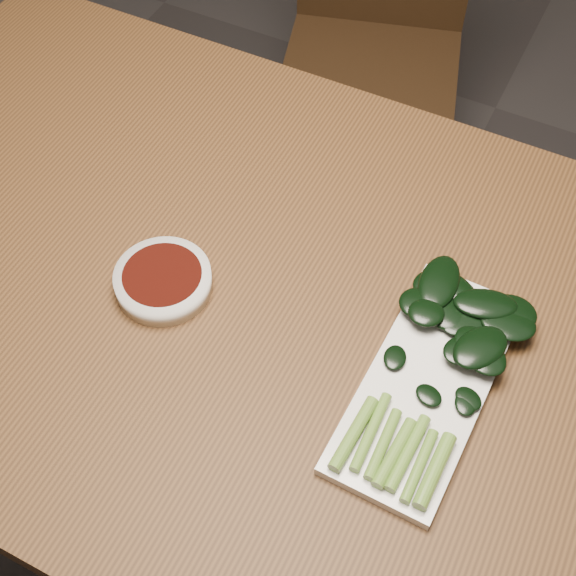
{
  "coord_description": "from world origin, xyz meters",
  "views": [
    {
      "loc": [
        0.25,
        -0.5,
        1.56
      ],
      "look_at": [
        -0.0,
        0.01,
        0.76
      ],
      "focal_mm": 50.0,
      "sensor_mm": 36.0,
      "label": 1
    }
  ],
  "objects_px": {
    "chair_far": "(375,33)",
    "serving_plate": "(427,384)",
    "sauce_bowl": "(163,281)",
    "table": "(285,333)",
    "gai_lan": "(451,339)"
  },
  "relations": [
    {
      "from": "chair_far",
      "to": "serving_plate",
      "type": "xyz_separation_m",
      "value": [
        0.42,
        -0.91,
        0.27
      ]
    },
    {
      "from": "table",
      "to": "sauce_bowl",
      "type": "bearing_deg",
      "value": -161.43
    },
    {
      "from": "sauce_bowl",
      "to": "gai_lan",
      "type": "distance_m",
      "value": 0.36
    },
    {
      "from": "table",
      "to": "serving_plate",
      "type": "bearing_deg",
      "value": -9.66
    },
    {
      "from": "chair_far",
      "to": "serving_plate",
      "type": "height_order",
      "value": "chair_far"
    },
    {
      "from": "table",
      "to": "sauce_bowl",
      "type": "xyz_separation_m",
      "value": [
        -0.14,
        -0.05,
        0.09
      ]
    },
    {
      "from": "table",
      "to": "serving_plate",
      "type": "relative_size",
      "value": 4.48
    },
    {
      "from": "chair_far",
      "to": "gai_lan",
      "type": "xyz_separation_m",
      "value": [
        0.43,
        -0.85,
        0.29
      ]
    },
    {
      "from": "sauce_bowl",
      "to": "table",
      "type": "bearing_deg",
      "value": 18.57
    },
    {
      "from": "serving_plate",
      "to": "chair_far",
      "type": "bearing_deg",
      "value": 114.98
    },
    {
      "from": "sauce_bowl",
      "to": "serving_plate",
      "type": "relative_size",
      "value": 0.38
    },
    {
      "from": "table",
      "to": "chair_far",
      "type": "distance_m",
      "value": 0.92
    },
    {
      "from": "table",
      "to": "chair_far",
      "type": "bearing_deg",
      "value": 104.42
    },
    {
      "from": "sauce_bowl",
      "to": "serving_plate",
      "type": "height_order",
      "value": "sauce_bowl"
    },
    {
      "from": "table",
      "to": "serving_plate",
      "type": "distance_m",
      "value": 0.22
    }
  ]
}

